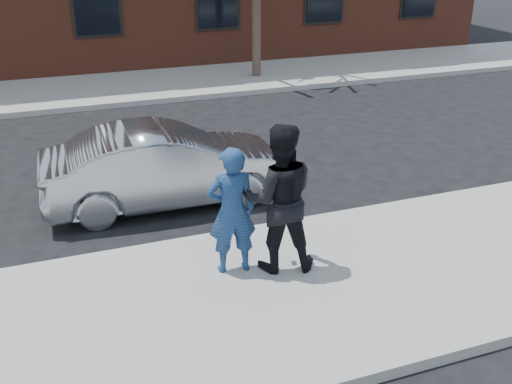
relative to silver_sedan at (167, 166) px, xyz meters
name	(u,v)px	position (x,y,z in m)	size (l,w,h in m)	color
ground	(225,301)	(0.02, -3.20, -0.69)	(100.00, 100.00, 0.00)	black
near_sidewalk	(231,307)	(0.02, -3.45, -0.61)	(50.00, 3.50, 0.15)	gray
near_curb	(194,242)	(0.02, -1.65, -0.61)	(50.00, 0.10, 0.15)	#999691
far_sidewalk	(108,89)	(0.02, 8.05, -0.61)	(50.00, 3.50, 0.15)	gray
far_curb	(117,105)	(0.02, 6.25, -0.61)	(50.00, 0.10, 0.15)	#999691
silver_sedan	(167,166)	(0.00, 0.00, 0.00)	(1.45, 4.16, 1.37)	#999BA3
man_hoodie	(232,211)	(0.28, -2.71, 0.35)	(0.68, 0.53, 1.77)	navy
man_peacoat	(279,198)	(0.89, -2.84, 0.48)	(1.15, 0.99, 2.04)	black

